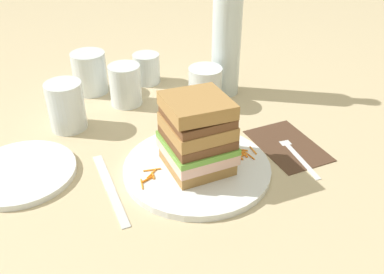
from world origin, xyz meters
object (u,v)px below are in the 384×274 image
(fork, at_px, (294,150))
(empty_tumbler_3, at_px, (66,106))
(knife, at_px, (111,190))
(empty_tumbler_0, at_px, (125,85))
(empty_tumbler_2, at_px, (90,73))
(main_plate, at_px, (199,168))
(sandwich, at_px, (199,134))
(side_plate, at_px, (21,173))
(water_bottle, at_px, (227,32))
(empty_tumbler_1, at_px, (147,68))
(juice_glass, at_px, (205,88))
(napkin_dark, at_px, (287,145))

(fork, xyz_separation_m, empty_tumbler_3, (-0.36, 0.26, 0.04))
(knife, xyz_separation_m, empty_tumbler_3, (-0.02, 0.23, 0.05))
(empty_tumbler_0, bearing_deg, empty_tumbler_2, 121.87)
(main_plate, bearing_deg, sandwich, 82.59)
(fork, height_order, side_plate, side_plate)
(water_bottle, relative_size, empty_tumbler_1, 4.51)
(main_plate, xyz_separation_m, empty_tumbler_3, (-0.18, 0.24, 0.04))
(sandwich, xyz_separation_m, juice_glass, (0.12, 0.22, -0.04))
(empty_tumbler_1, distance_m, empty_tumbler_3, 0.26)
(main_plate, height_order, empty_tumbler_1, empty_tumbler_1)
(empty_tumbler_3, relative_size, side_plate, 0.53)
(napkin_dark, distance_m, side_plate, 0.49)
(empty_tumbler_0, relative_size, empty_tumbler_1, 1.27)
(empty_tumbler_0, bearing_deg, fork, -54.26)
(juice_glass, bearing_deg, empty_tumbler_0, 154.41)
(main_plate, distance_m, knife, 0.16)
(side_plate, bearing_deg, sandwich, -21.75)
(water_bottle, relative_size, empty_tumbler_3, 3.25)
(fork, distance_m, juice_glass, 0.25)
(fork, xyz_separation_m, empty_tumbler_2, (-0.28, 0.41, 0.04))
(sandwich, bearing_deg, empty_tumbler_1, 84.44)
(fork, relative_size, empty_tumbler_2, 1.75)
(fork, bearing_deg, sandwich, 173.18)
(fork, relative_size, knife, 0.83)
(empty_tumbler_0, bearing_deg, knife, -111.94)
(napkin_dark, distance_m, fork, 0.02)
(sandwich, xyz_separation_m, empty_tumbler_1, (0.04, 0.38, -0.04))
(sandwich, height_order, knife, sandwich)
(main_plate, xyz_separation_m, knife, (-0.16, 0.01, -0.00))
(empty_tumbler_1, relative_size, empty_tumbler_2, 0.75)
(empty_tumbler_0, height_order, side_plate, empty_tumbler_0)
(juice_glass, xyz_separation_m, side_plate, (-0.40, -0.10, -0.03))
(knife, relative_size, empty_tumbler_0, 2.21)
(fork, relative_size, water_bottle, 0.52)
(main_plate, height_order, sandwich, sandwich)
(main_plate, distance_m, empty_tumbler_3, 0.30)
(sandwich, xyz_separation_m, empty_tumbler_2, (-0.10, 0.38, -0.03))
(water_bottle, distance_m, empty_tumbler_3, 0.38)
(knife, xyz_separation_m, side_plate, (-0.13, 0.11, 0.00))
(empty_tumbler_0, bearing_deg, empty_tumbler_3, -159.27)
(fork, relative_size, empty_tumbler_0, 1.84)
(juice_glass, xyz_separation_m, empty_tumbler_0, (-0.16, 0.08, 0.01))
(main_plate, distance_m, fork, 0.19)
(main_plate, xyz_separation_m, empty_tumbler_1, (0.04, 0.38, 0.03))
(napkin_dark, height_order, empty_tumbler_3, empty_tumbler_3)
(main_plate, height_order, empty_tumbler_2, empty_tumbler_2)
(empty_tumbler_1, bearing_deg, sandwich, -95.56)
(napkin_dark, xyz_separation_m, juice_glass, (-0.07, 0.22, 0.04))
(side_plate, bearing_deg, main_plate, -21.83)
(side_plate, bearing_deg, empty_tumbler_3, 49.68)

